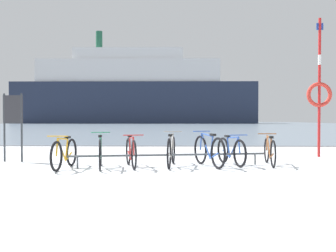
{
  "coord_description": "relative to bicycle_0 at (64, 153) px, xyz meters",
  "views": [
    {
      "loc": [
        0.37,
        -5.55,
        1.15
      ],
      "look_at": [
        0.15,
        4.56,
        0.95
      ],
      "focal_mm": 40.03,
      "sensor_mm": 36.0,
      "label": 1
    }
  ],
  "objects": [
    {
      "name": "bicycle_3",
      "position": [
        2.44,
        0.5,
        0.02
      ],
      "size": [
        0.46,
        1.78,
        0.83
      ],
      "color": "black",
      "rests_on": "ground"
    },
    {
      "name": "bicycle_4",
      "position": [
        3.33,
        0.48,
        0.03
      ],
      "size": [
        0.68,
        1.64,
        0.84
      ],
      "color": "black",
      "rests_on": "ground"
    },
    {
      "name": "bicycle_6",
      "position": [
        4.86,
        0.76,
        -0.0
      ],
      "size": [
        0.46,
        1.62,
        0.77
      ],
      "color": "black",
      "rests_on": "ground"
    },
    {
      "name": "bicycle_2",
      "position": [
        1.49,
        0.29,
        0.01
      ],
      "size": [
        0.56,
        1.6,
        0.79
      ],
      "color": "black",
      "rests_on": "ground"
    },
    {
      "name": "rescue_post",
      "position": [
        6.84,
        2.82,
        1.62
      ],
      "size": [
        0.75,
        0.11,
        4.15
      ],
      "color": "red",
      "rests_on": "ground"
    },
    {
      "name": "info_sign",
      "position": [
        -1.79,
        1.38,
        0.87
      ],
      "size": [
        0.55,
        0.11,
        1.82
      ],
      "color": "#33383D",
      "rests_on": "ground"
    },
    {
      "name": "bicycle_0",
      "position": [
        0.0,
        0.0,
        0.0
      ],
      "size": [
        0.46,
        1.64,
        0.78
      ],
      "color": "black",
      "rests_on": "ground"
    },
    {
      "name": "ferry_ship",
      "position": [
        -7.97,
        83.24,
        7.19
      ],
      "size": [
        58.54,
        9.34,
        22.52
      ],
      "color": "#232D47",
      "rests_on": "ground"
    },
    {
      "name": "bike_rack",
      "position": [
        2.4,
        0.44,
        -0.08
      ],
      "size": [
        4.71,
        0.88,
        0.31
      ],
      "color": "#4C5156",
      "rests_on": "ground"
    },
    {
      "name": "bicycle_5",
      "position": [
        3.91,
        0.78,
        -0.0
      ],
      "size": [
        0.6,
        1.57,
        0.77
      ],
      "color": "black",
      "rests_on": "ground"
    },
    {
      "name": "bicycle_1",
      "position": [
        0.79,
        0.16,
        0.02
      ],
      "size": [
        0.48,
        1.71,
        0.83
      ],
      "color": "black",
      "rests_on": "ground"
    },
    {
      "name": "ground",
      "position": [
        2.18,
        50.98,
        -0.39
      ],
      "size": [
        80.0,
        132.0,
        0.08
      ],
      "color": "silver"
    }
  ]
}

